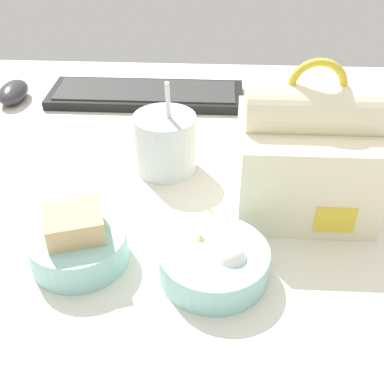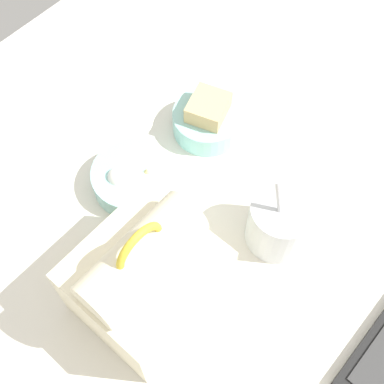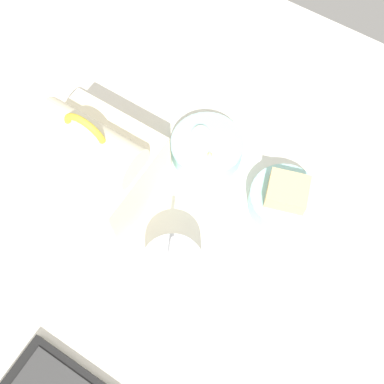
% 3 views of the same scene
% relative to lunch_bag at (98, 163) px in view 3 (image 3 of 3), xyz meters
% --- Properties ---
extents(desk_surface, '(1.40, 1.10, 0.02)m').
position_rel_lunch_bag_xyz_m(desk_surface, '(-0.17, -0.02, -0.09)').
color(desk_surface, silver).
rests_on(desk_surface, ground).
extents(lunch_bag, '(0.18, 0.16, 0.22)m').
position_rel_lunch_bag_xyz_m(lunch_bag, '(0.00, 0.00, 0.00)').
color(lunch_bag, '#EFE5C1').
rests_on(lunch_bag, desk_surface).
extents(soup_cup, '(0.10, 0.10, 0.15)m').
position_rel_lunch_bag_xyz_m(soup_cup, '(-0.20, 0.08, -0.03)').
color(soup_cup, silver).
rests_on(soup_cup, desk_surface).
extents(bento_bowl_sandwich, '(0.12, 0.12, 0.07)m').
position_rel_lunch_bag_xyz_m(bento_bowl_sandwich, '(-0.29, -0.13, -0.05)').
color(bento_bowl_sandwich, '#93D1CC').
rests_on(bento_bowl_sandwich, desk_surface).
extents(bento_bowl_snacks, '(0.13, 0.13, 0.06)m').
position_rel_lunch_bag_xyz_m(bento_bowl_snacks, '(-0.12, -0.15, -0.06)').
color(bento_bowl_snacks, '#93D1CC').
rests_on(bento_bowl_snacks, desk_surface).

